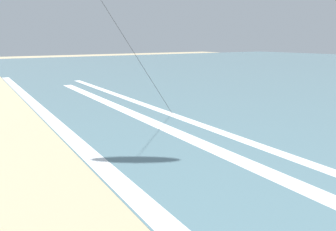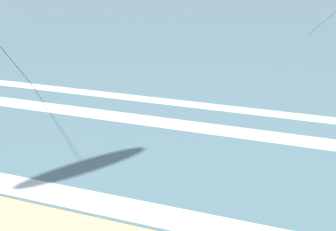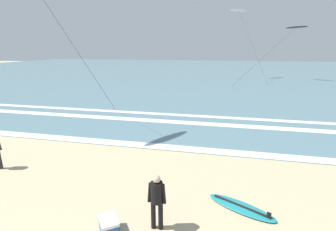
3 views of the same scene
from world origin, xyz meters
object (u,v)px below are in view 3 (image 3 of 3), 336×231
Objects in this scene: surfboard_right_spare at (241,207)px; cooler_box at (109,226)px; kite_black_high_right at (296,28)px; kite_white_low_near at (239,11)px; surfer_background_far at (157,197)px.

cooler_box is (-3.48, -1.79, 0.18)m from surfboard_right_spare.
kite_white_low_near is at bearing 172.53° from kite_black_high_right.
kite_black_high_right is at bearing 74.20° from surfboard_right_spare.
kite_white_low_near is at bearing 87.81° from surfboard_right_spare.
surfboard_right_spare is at bearing -105.80° from kite_black_high_right.
surfboard_right_spare is 35.48m from kite_black_high_right.
kite_black_high_right is (9.44, 33.35, 7.58)m from surfboard_right_spare.
kite_white_low_near is 1.02× the size of kite_black_high_right.
kite_black_high_right is at bearing -7.47° from kite_white_low_near.
surfer_background_far is 0.16× the size of kite_black_high_right.
kite_white_low_near reaches higher than cooler_box.
kite_white_low_near is (3.61, 35.75, 9.25)m from surfer_background_far.
surfer_background_far is 2.11× the size of cooler_box.
kite_white_low_near reaches higher than surfer_background_far.
kite_black_high_right is at bearing 69.81° from cooler_box.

